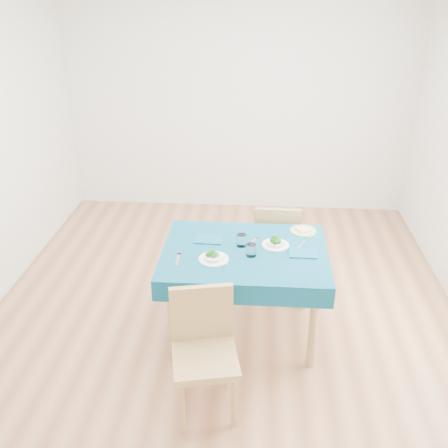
# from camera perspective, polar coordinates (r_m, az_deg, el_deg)

# --- Properties ---
(room_shell) EXTENTS (4.02, 4.52, 2.73)m
(room_shell) POSITION_cam_1_polar(r_m,az_deg,el_deg) (3.72, 0.00, 6.88)
(room_shell) COLOR brown
(room_shell) RESTS_ON ground
(table) EXTENTS (1.22, 0.93, 0.76)m
(table) POSITION_cam_1_polar(r_m,az_deg,el_deg) (3.93, 2.27, -7.87)
(table) COLOR navy
(table) RESTS_ON ground
(chair_near) EXTENTS (0.49, 0.52, 1.02)m
(chair_near) POSITION_cam_1_polar(r_m,az_deg,el_deg) (3.21, -2.22, -14.02)
(chair_near) COLOR #9A7A48
(chair_near) RESTS_ON ground
(chair_far) EXTENTS (0.40, 0.44, 0.99)m
(chair_far) POSITION_cam_1_polar(r_m,az_deg,el_deg) (4.51, 6.00, -1.47)
(chair_far) COLOR #9A7A48
(chair_far) RESTS_ON ground
(bowl_near) EXTENTS (0.22, 0.22, 0.07)m
(bowl_near) POSITION_cam_1_polar(r_m,az_deg,el_deg) (3.59, -1.19, -3.66)
(bowl_near) COLOR white
(bowl_near) RESTS_ON table
(bowl_far) EXTENTS (0.21, 0.21, 0.06)m
(bowl_far) POSITION_cam_1_polar(r_m,az_deg,el_deg) (3.80, 5.93, -2.06)
(bowl_far) COLOR white
(bowl_far) RESTS_ON table
(fork_near) EXTENTS (0.03, 0.19, 0.00)m
(fork_near) POSITION_cam_1_polar(r_m,az_deg,el_deg) (3.63, -5.31, -4.04)
(fork_near) COLOR silver
(fork_near) RESTS_ON table
(knife_near) EXTENTS (0.09, 0.21, 0.00)m
(knife_near) POSITION_cam_1_polar(r_m,az_deg,el_deg) (3.61, 0.03, -4.05)
(knife_near) COLOR silver
(knife_near) RESTS_ON table
(fork_far) EXTENTS (0.09, 0.16, 0.00)m
(fork_far) POSITION_cam_1_polar(r_m,az_deg,el_deg) (3.86, 3.34, -1.99)
(fork_far) COLOR silver
(fork_far) RESTS_ON table
(knife_far) EXTENTS (0.11, 0.22, 0.00)m
(knife_far) POSITION_cam_1_polar(r_m,az_deg,el_deg) (3.82, 8.62, -2.54)
(knife_far) COLOR silver
(knife_far) RESTS_ON table
(napkin_near) EXTENTS (0.22, 0.16, 0.01)m
(napkin_near) POSITION_cam_1_polar(r_m,az_deg,el_deg) (3.87, -1.80, -1.78)
(napkin_near) COLOR navy
(napkin_near) RESTS_ON table
(napkin_far) EXTENTS (0.21, 0.15, 0.01)m
(napkin_far) POSITION_cam_1_polar(r_m,az_deg,el_deg) (3.72, 9.07, -3.33)
(napkin_far) COLOR navy
(napkin_far) RESTS_ON table
(tumbler_center) EXTENTS (0.07, 0.07, 0.10)m
(tumbler_center) POSITION_cam_1_polar(r_m,az_deg,el_deg) (3.77, 2.01, -1.88)
(tumbler_center) COLOR white
(tumbler_center) RESTS_ON table
(tumbler_side) EXTENTS (0.07, 0.07, 0.09)m
(tumbler_side) POSITION_cam_1_polar(r_m,az_deg,el_deg) (3.64, 3.13, -2.99)
(tumbler_side) COLOR white
(tumbler_side) RESTS_ON table
(side_plate) EXTENTS (0.21, 0.21, 0.01)m
(side_plate) POSITION_cam_1_polar(r_m,az_deg,el_deg) (4.05, 9.04, -0.77)
(side_plate) COLOR #9EC761
(side_plate) RESTS_ON table
(bread_slice) EXTENTS (0.13, 0.13, 0.01)m
(bread_slice) POSITION_cam_1_polar(r_m,az_deg,el_deg) (4.04, 9.05, -0.62)
(bread_slice) COLOR beige
(bread_slice) RESTS_ON side_plate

